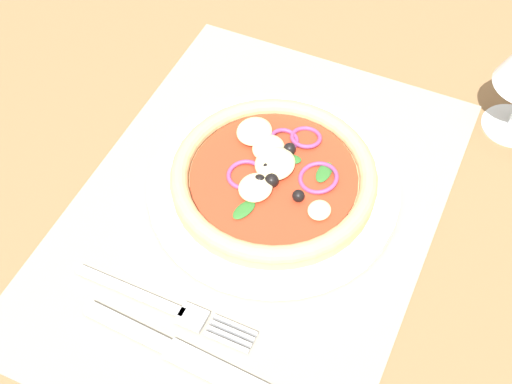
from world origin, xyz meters
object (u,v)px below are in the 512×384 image
(pizza, at_px, (274,176))
(fork, at_px, (173,309))
(plate, at_px, (273,188))
(knife, at_px, (186,357))

(pizza, height_order, fork, pizza)
(plate, distance_m, pizza, 0.02)
(knife, bearing_deg, fork, 134.76)
(pizza, relative_size, knife, 1.02)
(fork, height_order, knife, knife)
(plate, bearing_deg, pizza, -155.07)
(fork, bearing_deg, pizza, 81.04)
(pizza, xyz_separation_m, knife, (0.20, 0.00, -0.02))
(pizza, relative_size, fork, 1.14)
(plate, distance_m, fork, 0.16)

